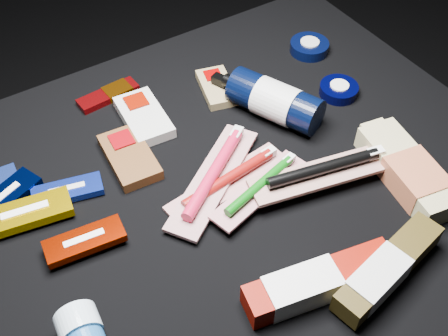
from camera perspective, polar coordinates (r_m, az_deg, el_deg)
ground at (r=1.23m, az=-0.35°, el=-13.76°), size 3.00×3.00×0.00m
cloth_table at (r=1.06m, az=-0.40°, el=-8.65°), size 0.98×0.78×0.40m
luna_bar_1 at (r=0.91m, az=-15.61°, el=-2.25°), size 0.12×0.07×0.01m
luna_bar_2 at (r=0.93m, az=-21.42°, el=-2.90°), size 0.12×0.09×0.02m
luna_bar_3 at (r=0.89m, az=-19.47°, el=-4.39°), size 0.14×0.07×0.02m
luna_bar_4 at (r=0.83m, az=-13.96°, el=-7.20°), size 0.12×0.06×0.02m
clif_bar_0 at (r=0.94m, az=-9.68°, el=1.34°), size 0.08×0.13×0.02m
clif_bar_1 at (r=1.01m, az=-8.27°, el=5.33°), size 0.08×0.13×0.02m
clif_bar_2 at (r=1.06m, az=-0.77°, el=8.33°), size 0.08×0.11×0.02m
power_bar at (r=1.06m, az=-11.38°, el=7.42°), size 0.12×0.04×0.01m
lotion_bottle at (r=0.99m, az=5.15°, el=6.83°), size 0.13×0.21×0.07m
cream_tin_upper at (r=1.16m, az=8.66°, el=12.08°), size 0.08×0.08×0.02m
cream_tin_lower at (r=1.07m, az=11.58°, el=7.80°), size 0.07×0.07×0.02m
bodywash_bottle at (r=0.93m, az=18.23°, el=-0.40°), size 0.10×0.21×0.04m
toothbrush_pack_0 at (r=0.89m, az=0.60°, el=-1.25°), size 0.23×0.08×0.02m
toothbrush_pack_1 at (r=0.89m, az=-0.99°, el=-0.69°), size 0.23×0.18×0.03m
toothbrush_pack_2 at (r=0.87m, az=3.73°, el=-1.89°), size 0.19×0.09×0.02m
toothbrush_pack_3 at (r=0.89m, az=10.19°, el=-0.26°), size 0.24×0.11×0.03m
toothpaste_carton_red at (r=0.78m, az=9.11°, el=-11.58°), size 0.22×0.09×0.04m
toothpaste_carton_green at (r=0.80m, az=16.01°, el=-10.07°), size 0.20×0.08×0.04m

